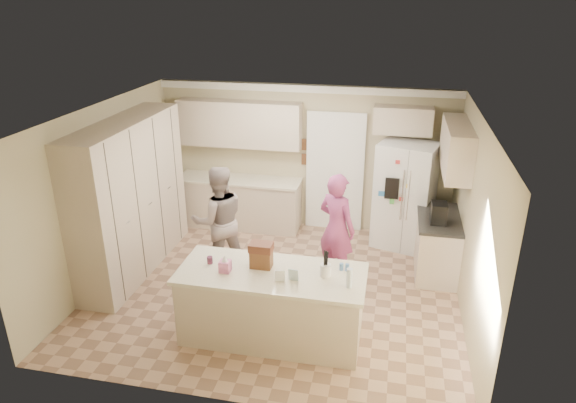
% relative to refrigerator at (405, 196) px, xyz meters
% --- Properties ---
extents(floor, '(5.20, 4.60, 0.02)m').
position_rel_refrigerator_xyz_m(floor, '(-1.78, -1.82, -0.91)').
color(floor, tan).
rests_on(floor, ground).
extents(ceiling, '(5.20, 4.60, 0.02)m').
position_rel_refrigerator_xyz_m(ceiling, '(-1.78, -1.82, 1.71)').
color(ceiling, white).
rests_on(ceiling, wall_back).
extents(wall_back, '(5.20, 0.02, 2.60)m').
position_rel_refrigerator_xyz_m(wall_back, '(-1.78, 0.49, 0.40)').
color(wall_back, '#BCB089').
rests_on(wall_back, ground).
extents(wall_front, '(5.20, 0.02, 2.60)m').
position_rel_refrigerator_xyz_m(wall_front, '(-1.78, -4.13, 0.40)').
color(wall_front, '#BCB089').
rests_on(wall_front, ground).
extents(wall_left, '(0.02, 4.60, 2.60)m').
position_rel_refrigerator_xyz_m(wall_left, '(-4.39, -1.82, 0.40)').
color(wall_left, '#BCB089').
rests_on(wall_left, ground).
extents(wall_right, '(0.02, 4.60, 2.60)m').
position_rel_refrigerator_xyz_m(wall_right, '(0.83, -1.82, 0.40)').
color(wall_right, '#BCB089').
rests_on(wall_right, ground).
extents(crown_back, '(5.20, 0.08, 0.12)m').
position_rel_refrigerator_xyz_m(crown_back, '(-1.78, 0.44, 1.63)').
color(crown_back, white).
rests_on(crown_back, wall_back).
extents(pantry_bank, '(0.60, 2.60, 2.35)m').
position_rel_refrigerator_xyz_m(pantry_bank, '(-4.08, -1.62, 0.28)').
color(pantry_bank, beige).
rests_on(pantry_bank, floor).
extents(back_base_cab, '(2.20, 0.60, 0.88)m').
position_rel_refrigerator_xyz_m(back_base_cab, '(-2.93, 0.18, -0.46)').
color(back_base_cab, beige).
rests_on(back_base_cab, floor).
extents(back_countertop, '(2.24, 0.63, 0.04)m').
position_rel_refrigerator_xyz_m(back_countertop, '(-2.93, 0.17, 0.00)').
color(back_countertop, beige).
rests_on(back_countertop, back_base_cab).
extents(back_upper_cab, '(2.20, 0.35, 0.80)m').
position_rel_refrigerator_xyz_m(back_upper_cab, '(-2.93, 0.30, 1.00)').
color(back_upper_cab, beige).
rests_on(back_upper_cab, wall_back).
extents(doorway_opening, '(0.90, 0.06, 2.10)m').
position_rel_refrigerator_xyz_m(doorway_opening, '(-1.23, 0.46, 0.15)').
color(doorway_opening, black).
rests_on(doorway_opening, floor).
extents(doorway_casing, '(1.02, 0.03, 2.22)m').
position_rel_refrigerator_xyz_m(doorway_casing, '(-1.23, 0.42, 0.15)').
color(doorway_casing, white).
rests_on(doorway_casing, floor).
extents(wall_frame_upper, '(0.15, 0.02, 0.20)m').
position_rel_refrigerator_xyz_m(wall_frame_upper, '(-1.76, 0.45, 0.65)').
color(wall_frame_upper, brown).
rests_on(wall_frame_upper, wall_back).
extents(wall_frame_lower, '(0.15, 0.02, 0.20)m').
position_rel_refrigerator_xyz_m(wall_frame_lower, '(-1.76, 0.45, 0.38)').
color(wall_frame_lower, brown).
rests_on(wall_frame_lower, wall_back).
extents(refrigerator, '(1.06, 0.92, 1.80)m').
position_rel_refrigerator_xyz_m(refrigerator, '(0.00, 0.00, 0.00)').
color(refrigerator, white).
rests_on(refrigerator, floor).
extents(fridge_seam, '(0.02, 0.02, 1.78)m').
position_rel_refrigerator_xyz_m(fridge_seam, '(0.00, -0.35, 0.00)').
color(fridge_seam, gray).
rests_on(fridge_seam, refrigerator).
extents(fridge_dispenser, '(0.22, 0.03, 0.35)m').
position_rel_refrigerator_xyz_m(fridge_dispenser, '(-0.22, -0.37, 0.25)').
color(fridge_dispenser, black).
rests_on(fridge_dispenser, refrigerator).
extents(fridge_handle_l, '(0.02, 0.02, 0.85)m').
position_rel_refrigerator_xyz_m(fridge_handle_l, '(-0.05, -0.37, 0.15)').
color(fridge_handle_l, silver).
rests_on(fridge_handle_l, refrigerator).
extents(fridge_handle_r, '(0.02, 0.02, 0.85)m').
position_rel_refrigerator_xyz_m(fridge_handle_r, '(0.05, -0.37, 0.15)').
color(fridge_handle_r, silver).
rests_on(fridge_handle_r, refrigerator).
extents(over_fridge_cab, '(0.95, 0.35, 0.45)m').
position_rel_refrigerator_xyz_m(over_fridge_cab, '(-0.13, 0.30, 1.20)').
color(over_fridge_cab, beige).
rests_on(over_fridge_cab, wall_back).
extents(right_base_cab, '(0.60, 1.20, 0.88)m').
position_rel_refrigerator_xyz_m(right_base_cab, '(0.52, -0.82, -0.46)').
color(right_base_cab, beige).
rests_on(right_base_cab, floor).
extents(right_countertop, '(0.63, 1.24, 0.04)m').
position_rel_refrigerator_xyz_m(right_countertop, '(0.51, -0.82, 0.00)').
color(right_countertop, '#2D2B28').
rests_on(right_countertop, right_base_cab).
extents(right_upper_cab, '(0.35, 1.50, 0.70)m').
position_rel_refrigerator_xyz_m(right_upper_cab, '(0.65, -0.62, 1.05)').
color(right_upper_cab, beige).
rests_on(right_upper_cab, wall_right).
extents(coffee_maker, '(0.22, 0.28, 0.30)m').
position_rel_refrigerator_xyz_m(coffee_maker, '(0.47, -1.02, 0.17)').
color(coffee_maker, black).
rests_on(coffee_maker, right_countertop).
extents(island_base, '(2.20, 0.90, 0.88)m').
position_rel_refrigerator_xyz_m(island_base, '(-1.58, -2.92, -0.46)').
color(island_base, beige).
rests_on(island_base, floor).
extents(island_top, '(2.28, 0.96, 0.05)m').
position_rel_refrigerator_xyz_m(island_top, '(-1.58, -2.92, 0.00)').
color(island_top, beige).
rests_on(island_top, island_base).
extents(utensil_crock, '(0.13, 0.13, 0.15)m').
position_rel_refrigerator_xyz_m(utensil_crock, '(-0.93, -2.87, 0.10)').
color(utensil_crock, white).
rests_on(utensil_crock, island_top).
extents(tissue_box, '(0.13, 0.13, 0.14)m').
position_rel_refrigerator_xyz_m(tissue_box, '(-2.13, -3.02, 0.10)').
color(tissue_box, pink).
rests_on(tissue_box, island_top).
extents(tissue_plume, '(0.08, 0.08, 0.08)m').
position_rel_refrigerator_xyz_m(tissue_plume, '(-2.13, -3.02, 0.20)').
color(tissue_plume, white).
rests_on(tissue_plume, tissue_box).
extents(dollhouse_body, '(0.26, 0.18, 0.22)m').
position_rel_refrigerator_xyz_m(dollhouse_body, '(-1.73, -2.82, 0.14)').
color(dollhouse_body, brown).
rests_on(dollhouse_body, island_top).
extents(dollhouse_roof, '(0.28, 0.20, 0.10)m').
position_rel_refrigerator_xyz_m(dollhouse_roof, '(-1.73, -2.82, 0.30)').
color(dollhouse_roof, '#592D1E').
rests_on(dollhouse_roof, dollhouse_body).
extents(jam_jar, '(0.07, 0.07, 0.09)m').
position_rel_refrigerator_xyz_m(jam_jar, '(-2.38, -2.87, 0.07)').
color(jam_jar, '#59263F').
rests_on(jam_jar, island_top).
extents(greeting_card_a, '(0.12, 0.06, 0.16)m').
position_rel_refrigerator_xyz_m(greeting_card_a, '(-1.43, -3.12, 0.11)').
color(greeting_card_a, white).
rests_on(greeting_card_a, island_top).
extents(greeting_card_b, '(0.12, 0.05, 0.16)m').
position_rel_refrigerator_xyz_m(greeting_card_b, '(-1.28, -3.07, 0.11)').
color(greeting_card_b, silver).
rests_on(greeting_card_b, island_top).
extents(water_bottle, '(0.07, 0.07, 0.24)m').
position_rel_refrigerator_xyz_m(water_bottle, '(-0.63, -3.07, 0.14)').
color(water_bottle, silver).
rests_on(water_bottle, island_top).
extents(shaker_salt, '(0.05, 0.05, 0.09)m').
position_rel_refrigerator_xyz_m(shaker_salt, '(-0.76, -2.70, 0.07)').
color(shaker_salt, '#4E7BB8').
rests_on(shaker_salt, island_top).
extents(shaker_pepper, '(0.05, 0.05, 0.09)m').
position_rel_refrigerator_xyz_m(shaker_pepper, '(-0.69, -2.70, 0.07)').
color(shaker_pepper, '#4E7BB8').
rests_on(shaker_pepper, island_top).
extents(teen_boy, '(1.04, 0.98, 1.71)m').
position_rel_refrigerator_xyz_m(teen_boy, '(-2.74, -1.49, -0.04)').
color(teen_boy, gray).
rests_on(teen_boy, floor).
extents(teen_girl, '(0.73, 0.66, 1.68)m').
position_rel_refrigerator_xyz_m(teen_girl, '(-0.97, -1.35, -0.06)').
color(teen_girl, '#A74076').
rests_on(teen_girl, floor).
extents(fridge_magnets, '(0.76, 0.02, 1.44)m').
position_rel_refrigerator_xyz_m(fridge_magnets, '(0.00, -0.36, 0.00)').
color(fridge_magnets, tan).
rests_on(fridge_magnets, refrigerator).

